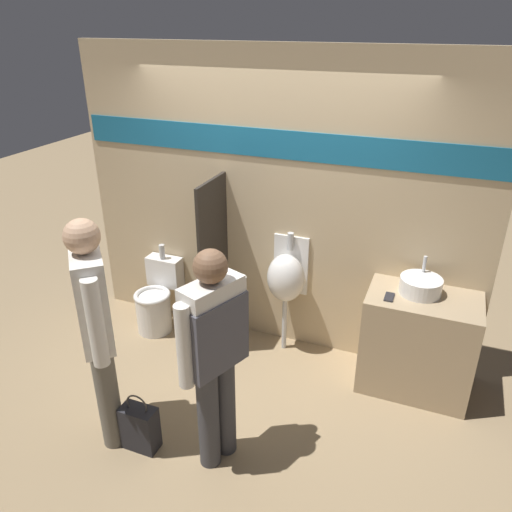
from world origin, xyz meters
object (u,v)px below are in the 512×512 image
sink_basin (421,286)px  cell_phone (389,297)px  toilet (157,301)px  person_with_lanyard (97,327)px  shopping_bag (140,427)px  person_in_vest (214,347)px  urinal_near_counter (286,277)px

sink_basin → cell_phone: bearing=-142.7°
toilet → person_with_lanyard: 1.61m
sink_basin → cell_phone: 0.28m
cell_phone → shopping_bag: size_ratio=0.29×
cell_phone → person_with_lanyard: (-1.78, -1.30, 0.09)m
toilet → person_in_vest: size_ratio=0.51×
urinal_near_counter → cell_phone: bearing=-14.2°
person_in_vest → person_with_lanyard: size_ratio=0.93×
urinal_near_counter → person_in_vest: person_in_vest is taller
urinal_near_counter → shopping_bag: bearing=-110.3°
toilet → person_in_vest: bearing=-44.7°
person_in_vest → person_with_lanyard: person_with_lanyard is taller
person_with_lanyard → person_in_vest: bearing=-124.3°
shopping_bag → urinal_near_counter: bearing=69.7°
toilet → person_in_vest: person_in_vest is taller
urinal_near_counter → person_in_vest: bearing=-90.7°
cell_phone → shopping_bag: cell_phone is taller
sink_basin → toilet: sink_basin is taller
toilet → person_with_lanyard: size_ratio=0.48×
sink_basin → person_with_lanyard: person_with_lanyard is taller
person_in_vest → toilet: bearing=66.3°
toilet → person_with_lanyard: bearing=-71.6°
sink_basin → shopping_bag: 2.40m
toilet → shopping_bag: bearing=-62.7°
sink_basin → urinal_near_counter: bearing=176.3°
cell_phone → shopping_bag: 2.13m
cell_phone → urinal_near_counter: 0.97m
shopping_bag → person_with_lanyard: bearing=174.1°
cell_phone → person_with_lanyard: 2.21m
cell_phone → urinal_near_counter: urinal_near_counter is taller
person_with_lanyard → sink_basin: bearing=-95.8°
sink_basin → toilet: bearing=-178.3°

